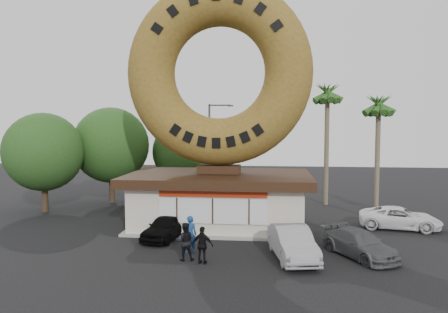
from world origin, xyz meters
name	(u,v)px	position (x,y,z in m)	size (l,w,h in m)	color
ground	(205,255)	(0.00, 0.00, 0.00)	(90.00, 90.00, 0.00)	black
donut_shop	(219,198)	(0.00, 5.98, 1.77)	(11.20, 7.20, 3.80)	beige
giant_donut	(219,73)	(0.00, 6.00, 9.44)	(11.28, 11.28, 2.88)	olive
tree_west	(111,145)	(-9.50, 13.00, 4.64)	(6.00, 6.00, 7.65)	#473321
tree_mid	(184,152)	(-4.00, 15.00, 4.02)	(5.20, 5.20, 6.63)	#473321
tree_far	(44,152)	(-13.00, 9.00, 4.33)	(5.60, 5.60, 7.14)	#473321
palm_near	(327,97)	(7.50, 14.00, 8.41)	(2.60, 2.60, 9.75)	#726651
palm_far	(379,108)	(11.00, 12.50, 7.48)	(2.60, 2.60, 8.75)	#726651
street_lamp	(211,146)	(-1.86, 16.00, 4.48)	(2.11, 0.20, 8.00)	#59595E
person_left	(190,234)	(-0.77, 0.20, 0.93)	(0.68, 0.44, 1.85)	navy
person_center	(185,242)	(-0.80, -0.97, 0.89)	(0.86, 0.67, 1.77)	black
person_right	(203,245)	(0.10, -1.38, 0.85)	(1.00, 0.42, 1.71)	black
car_black	(166,227)	(-2.57, 2.66, 0.67)	(1.58, 3.92, 1.33)	black
car_silver	(292,243)	(4.20, -0.21, 0.76)	(1.60, 4.59, 1.51)	#9B9A9F
car_grey	(360,244)	(7.41, 0.43, 0.63)	(1.76, 4.32, 1.25)	#545659
car_white	(400,218)	(10.97, 6.43, 0.66)	(2.18, 4.73, 1.32)	white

